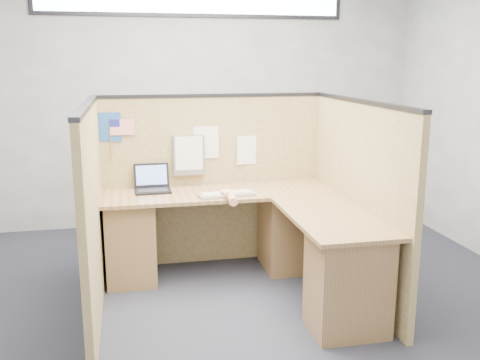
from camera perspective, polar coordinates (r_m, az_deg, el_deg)
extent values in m
plane|color=#1F222C|center=(4.15, -0.56, -13.31)|extent=(5.00, 5.00, 0.00)
plane|color=gray|center=(5.96, -4.89, 8.63)|extent=(5.00, 0.00, 5.00)
plane|color=gray|center=(1.64, 15.05, -2.49)|extent=(5.00, 0.00, 5.00)
cube|color=olive|center=(4.83, -2.91, -0.09)|extent=(2.05, 0.05, 1.50)
cube|color=#232328|center=(4.72, -3.01, 9.00)|extent=(2.05, 0.06, 0.03)
cube|color=olive|center=(3.91, -15.42, -3.61)|extent=(0.05, 1.80, 1.50)
cube|color=#232328|center=(3.78, -16.10, 7.61)|extent=(0.06, 1.80, 0.03)
cube|color=olive|center=(4.27, 12.44, -2.09)|extent=(0.05, 1.80, 1.50)
cube|color=#232328|center=(4.14, 12.94, 8.19)|extent=(0.06, 1.80, 0.03)
cube|color=brown|center=(4.53, -2.26, -1.41)|extent=(1.95, 0.60, 0.03)
cube|color=brown|center=(3.89, 9.84, -3.97)|extent=(0.60, 1.15, 0.03)
cube|color=brown|center=(4.57, -11.58, -6.30)|extent=(0.40, 0.50, 0.70)
cube|color=brown|center=(4.76, 4.95, -5.31)|extent=(0.40, 0.50, 0.70)
cube|color=brown|center=(3.73, 11.45, -10.71)|extent=(0.50, 0.40, 0.70)
cube|color=black|center=(4.56, -9.27, -1.15)|extent=(0.30, 0.23, 0.02)
cube|color=black|center=(4.68, -9.40, 0.53)|extent=(0.30, 0.07, 0.20)
cube|color=#4F6CAA|center=(4.67, -9.40, 0.50)|extent=(0.26, 0.05, 0.16)
cube|color=gray|center=(4.37, -1.44, -1.58)|extent=(0.48, 0.22, 0.02)
cube|color=silver|center=(4.36, -1.44, -1.38)|extent=(0.43, 0.18, 0.01)
ellipsoid|color=#B8B8BD|center=(4.33, -1.49, -1.56)|extent=(0.11, 0.07, 0.04)
ellipsoid|color=tan|center=(4.32, -1.48, -1.27)|extent=(0.08, 0.10, 0.05)
cylinder|color=tan|center=(4.28, -1.31, -1.60)|extent=(0.06, 0.05, 0.06)
cylinder|color=tan|center=(4.16, -0.84, -2.02)|extent=(0.09, 0.25, 0.07)
cube|color=#224F9E|center=(4.66, -13.72, 5.50)|extent=(0.19, 0.02, 0.25)
cylinder|color=olive|center=(4.66, -13.65, 4.08)|extent=(0.01, 0.01, 0.36)
cube|color=red|center=(4.64, -12.43, 5.53)|extent=(0.21, 0.00, 0.14)
cube|color=navy|center=(4.64, -13.23, 5.94)|extent=(0.08, 0.00, 0.06)
cube|color=slate|center=(4.70, -5.49, 2.65)|extent=(0.27, 0.05, 0.35)
cube|color=white|center=(4.67, -5.46, 2.87)|extent=(0.24, 0.01, 0.29)
cube|color=white|center=(4.72, -3.65, 4.02)|extent=(0.22, 0.02, 0.28)
cube|color=white|center=(4.81, 0.82, 3.21)|extent=(0.20, 0.02, 0.26)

